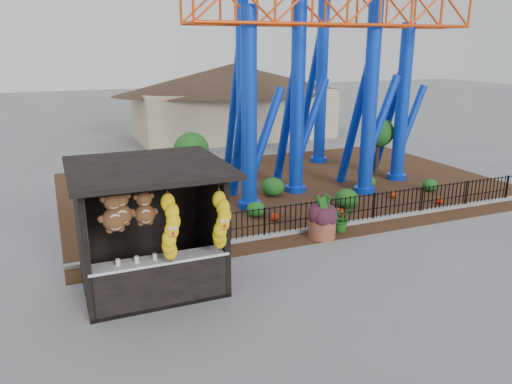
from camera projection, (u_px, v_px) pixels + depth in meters
name	position (u px, v px, depth m)	size (l,w,h in m)	color
ground	(283.00, 284.00, 12.39)	(120.00, 120.00, 0.00)	slate
mulch_bed	(287.00, 186.00, 20.95)	(18.00, 12.00, 0.02)	#331E11
curb	(353.00, 223.00, 16.51)	(18.00, 0.18, 0.12)	gray
prize_booth	(151.00, 231.00, 11.63)	(3.50, 3.40, 3.12)	black
picket_fence	(377.00, 207.00, 16.71)	(12.20, 0.06, 1.00)	black
roller_coaster	(312.00, 26.00, 19.74)	(11.00, 6.37, 10.82)	#0B35C9
terracotta_planter	(322.00, 228.00, 15.32)	(0.84, 0.84, 0.63)	brown
planter_foliage	(323.00, 208.00, 15.14)	(0.70, 0.70, 0.64)	#341421
potted_plant	(341.00, 218.00, 15.84)	(0.79, 0.69, 0.88)	#26591A
landscaping	(324.00, 192.00, 18.97)	(8.35, 3.94, 0.73)	#1A4E17
pavilion	(233.00, 89.00, 31.44)	(15.00, 15.00, 4.80)	#BFAD8C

